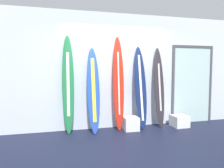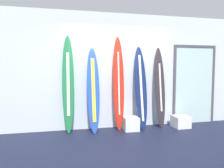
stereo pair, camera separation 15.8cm
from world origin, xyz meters
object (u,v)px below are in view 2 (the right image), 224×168
Objects in this scene: surfboard_crimson at (119,84)px; surfboard_navy at (141,87)px; display_block_left at (181,122)px; display_block_center at (131,124)px; surfboard_emerald at (68,85)px; surfboard_charcoal at (160,87)px; glass_door at (194,83)px; surfboard_cobalt at (93,90)px.

surfboard_crimson is 0.56m from surfboard_navy.
display_block_center is at bearing 178.56° from display_block_left.
surfboard_emerald reaches higher than display_block_center.
surfboard_emerald reaches higher than surfboard_charcoal.
surfboard_crimson is 0.99m from display_block_center.
surfboard_charcoal is 1.00m from display_block_left.
glass_door is at bearing 2.47° from surfboard_emerald.
surfboard_charcoal is 0.96× the size of glass_door.
surfboard_charcoal is at bearing 2.82° from surfboard_navy.
surfboard_emerald is 1.17m from surfboard_crimson.
surfboard_cobalt is at bearing -178.54° from surfboard_charcoal.
surfboard_crimson is 1.12× the size of surfboard_charcoal.
surfboard_emerald reaches higher than display_block_left.
surfboard_navy is at bearing -3.24° from surfboard_crimson.
glass_door reaches higher than display_block_center.
surfboard_cobalt is 0.88× the size of surfboard_crimson.
surfboard_navy is at bearing 18.90° from display_block_center.
surfboard_crimson is at bearing 176.76° from surfboard_navy.
surfboard_emerald is 2.90m from display_block_left.
surfboard_emerald is at bearing 173.40° from display_block_center.
surfboard_crimson is at bearing -175.07° from glass_door.
surfboard_cobalt is (0.56, -0.09, -0.12)m from surfboard_emerald.
surfboard_charcoal is 5.65× the size of display_block_center.
surfboard_cobalt is 0.62m from surfboard_crimson.
glass_door is at bearing 30.71° from display_block_left.
surfboard_crimson reaches higher than display_block_left.
display_block_center is (0.27, -0.13, -0.94)m from surfboard_crimson.
display_block_left is at bearing -7.12° from surfboard_navy.
display_block_left is 1.15m from glass_door.
surfboard_cobalt is at bearing 177.12° from display_block_left.
glass_door is at bearing 9.44° from display_block_center.
glass_door is (3.30, 0.14, -0.02)m from surfboard_emerald.
surfboard_cobalt is 2.75m from glass_door.
glass_door is (1.59, 0.22, 0.07)m from surfboard_navy.
surfboard_crimson reaches higher than surfboard_navy.
surfboard_navy is 0.97× the size of glass_door.
surfboard_cobalt is 1.67m from surfboard_charcoal.
surfboard_cobalt is 2.33m from display_block_left.
surfboard_navy is 5.68× the size of display_block_center.
surfboard_emerald is 5.80× the size of display_block_left.
glass_door is (1.08, 0.19, 0.08)m from surfboard_charcoal.
surfboard_cobalt is 1.16m from surfboard_navy.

